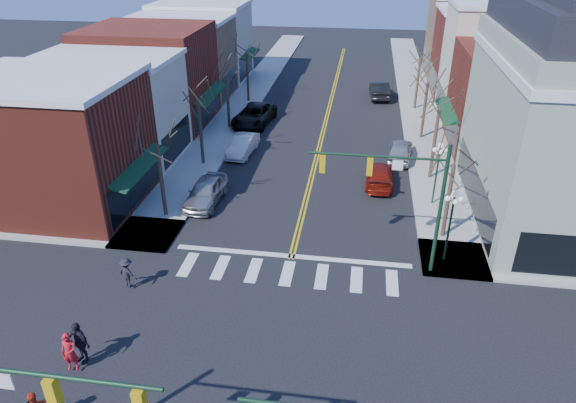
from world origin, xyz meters
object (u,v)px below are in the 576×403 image
at_px(car_left_mid, 243,145).
at_px(pedestrian_dark_b, 127,273).
at_px(car_right_near, 380,175).
at_px(car_left_near, 206,192).
at_px(car_right_mid, 400,150).
at_px(pedestrian_dark_a, 79,342).
at_px(lamppost_midblock, 438,163).
at_px(car_right_far, 379,90).
at_px(pedestrian_red_a, 70,352).
at_px(car_left_far, 254,115).
at_px(lamppost_corner, 452,214).

xyz_separation_m(car_left_mid, pedestrian_dark_b, (-1.76, -17.64, 0.22)).
bearing_deg(car_right_near, car_left_mid, -18.75).
xyz_separation_m(car_left_near, car_left_mid, (0.52, 8.32, -0.08)).
distance_m(car_left_mid, pedestrian_dark_b, 17.73).
distance_m(car_left_near, car_right_near, 12.04).
distance_m(car_right_mid, pedestrian_dark_b, 23.14).
bearing_deg(pedestrian_dark_a, car_left_mid, 108.60).
distance_m(lamppost_midblock, car_right_far, 23.74).
bearing_deg(car_right_mid, pedestrian_dark_a, 65.76).
distance_m(car_right_near, pedestrian_red_a, 22.89).
distance_m(lamppost_midblock, pedestrian_red_a, 23.06).
xyz_separation_m(car_left_near, car_right_mid, (12.80, 9.08, -0.04)).
bearing_deg(car_left_far, lamppost_midblock, -36.17).
distance_m(car_right_mid, pedestrian_red_a, 27.70).
height_order(car_left_mid, pedestrian_dark_a, pedestrian_dark_a).
xyz_separation_m(lamppost_corner, pedestrian_dark_b, (-15.83, -4.69, -2.01)).
xyz_separation_m(lamppost_midblock, pedestrian_red_a, (-15.80, -16.69, -1.91)).
relative_size(car_right_near, pedestrian_dark_a, 2.40).
height_order(car_right_far, pedestrian_red_a, pedestrian_red_a).
distance_m(car_right_far, pedestrian_dark_a, 41.50).
bearing_deg(car_left_mid, car_left_near, -88.31).
xyz_separation_m(lamppost_corner, car_right_near, (-3.40, 9.04, -2.27)).
bearing_deg(pedestrian_dark_b, car_left_near, -79.08).
xyz_separation_m(lamppost_corner, pedestrian_red_a, (-15.80, -10.19, -1.91)).
distance_m(lamppost_midblock, pedestrian_dark_a, 22.59).
relative_size(car_right_mid, pedestrian_dark_b, 2.84).
height_order(car_left_near, car_right_mid, car_left_near).
relative_size(pedestrian_red_a, pedestrian_dark_b, 1.12).
bearing_deg(car_right_far, lamppost_corner, 91.87).
relative_size(car_right_near, pedestrian_red_a, 2.64).
relative_size(car_right_far, pedestrian_dark_b, 3.20).
distance_m(car_left_near, car_right_far, 27.71).
height_order(car_left_far, pedestrian_dark_b, pedestrian_dark_b).
height_order(lamppost_midblock, car_left_mid, lamppost_midblock).
height_order(car_right_near, pedestrian_dark_a, pedestrian_dark_a).
xyz_separation_m(car_right_near, pedestrian_dark_b, (-12.43, -13.73, 0.27)).
distance_m(lamppost_corner, pedestrian_dark_b, 16.63).
distance_m(lamppost_midblock, car_left_far, 19.95).
xyz_separation_m(car_left_near, car_right_far, (11.33, 25.29, 0.04)).
bearing_deg(pedestrian_dark_b, car_right_mid, -108.88).
relative_size(car_left_mid, pedestrian_dark_a, 2.24).
height_order(car_left_near, pedestrian_red_a, pedestrian_red_a).
relative_size(lamppost_corner, car_left_near, 0.91).
distance_m(car_left_mid, pedestrian_red_a, 23.21).
xyz_separation_m(car_right_mid, pedestrian_dark_b, (-14.03, -18.40, 0.18)).
distance_m(car_left_far, car_right_mid, 14.23).
distance_m(lamppost_midblock, car_right_near, 4.82).
bearing_deg(pedestrian_dark_b, car_left_mid, -77.23).
bearing_deg(car_right_mid, car_left_mid, 9.87).
bearing_deg(pedestrian_red_a, pedestrian_dark_b, 82.32).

